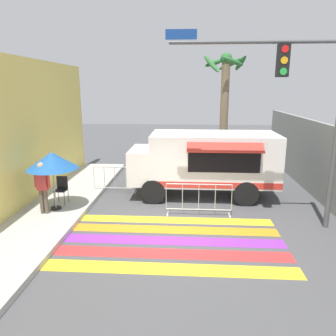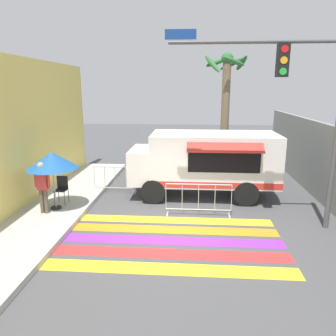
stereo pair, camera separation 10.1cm
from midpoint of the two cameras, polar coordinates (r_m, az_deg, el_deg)
ground_plane at (r=10.43m, az=1.21°, el=-10.55°), size 60.00×60.00×0.00m
sidewalk_left at (r=11.91m, az=-25.66°, el=-8.37°), size 4.40×16.00×0.17m
concrete_wall_right at (r=13.78m, az=25.85°, el=0.65°), size 0.20×16.00×2.99m
crosswalk_painted at (r=9.68m, az=0.95°, el=-12.55°), size 6.40×3.60×0.01m
food_truck at (r=13.17m, az=6.24°, el=1.44°), size 5.79×2.82×2.56m
traffic_signal_pole at (r=10.47m, az=22.72°, el=11.65°), size 5.18×0.29×5.92m
patio_umbrella at (r=11.77m, az=-19.29°, el=1.23°), size 1.73×1.73×2.03m
folding_chair at (r=12.58m, az=-17.80°, el=-3.15°), size 0.40×0.40×1.00m
vendor_person at (r=11.64m, az=-20.80°, el=-2.66°), size 0.53×0.23×1.76m
barricade_front at (r=11.33m, az=5.58°, el=-5.50°), size 2.27×0.44×1.13m
barricade_side at (r=13.86m, az=-8.96°, el=-2.05°), size 1.80×0.44×1.13m
palm_tree at (r=17.59m, az=10.16°, el=12.21°), size 2.24×2.32×6.03m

